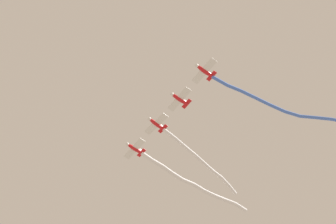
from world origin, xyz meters
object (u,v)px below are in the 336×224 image
Objects in this scene: airplane_right_wing at (179,99)px; airplane_left_wing at (156,124)px; airplane_slot at (204,71)px; airplane_lead at (135,149)px.

airplane_left_wing is at bearing -88.90° from airplane_right_wing.
airplane_right_wing is at bearing -89.27° from airplane_slot.
airplane_lead is at bearing -93.77° from airplane_left_wing.
airplane_lead is at bearing -88.89° from airplane_right_wing.
airplane_right_wing is (-13.10, 7.60, 0.00)m from airplane_lead.
airplane_slot is at bearing 89.77° from airplane_lead.
airplane_left_wing is 15.14m from airplane_slot.
airplane_lead is at bearing -89.27° from airplane_slot.
airplane_left_wing reaches higher than airplane_lead.
airplane_right_wing is 7.58m from airplane_slot.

